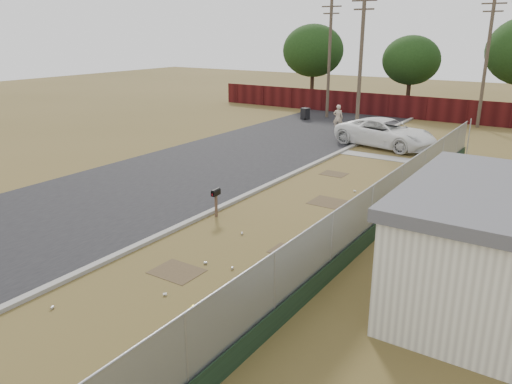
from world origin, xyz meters
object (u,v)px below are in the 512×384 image
Objects in this scene: trash_bin at (305,114)px; mailbox at (216,195)px; pickup_truck at (386,133)px; pedestrian at (338,118)px; fire_hydrant at (193,323)px.

mailbox is at bearing -70.58° from trash_bin.
pickup_truck is 5.37m from pedestrian.
pedestrian is (-3.29, 18.02, 0.05)m from mailbox.
pickup_truck is at bearing 127.43° from pedestrian.
pickup_truck reaches higher than fire_hydrant.
pickup_truck is 10.40m from trash_bin.
pedestrian is at bearing 100.35° from mailbox.
mailbox is at bearing 123.98° from fire_hydrant.
fire_hydrant is 29.79m from trash_bin.
pickup_truck is (1.16, 15.03, -0.03)m from mailbox.
trash_bin is (-4.09, 2.92, -0.44)m from pedestrian.
pedestrian is at bearing 67.32° from pickup_truck.
mailbox is 0.60× the size of pedestrian.
fire_hydrant is 21.72m from pickup_truck.
fire_hydrant is at bearing -66.82° from trash_bin.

